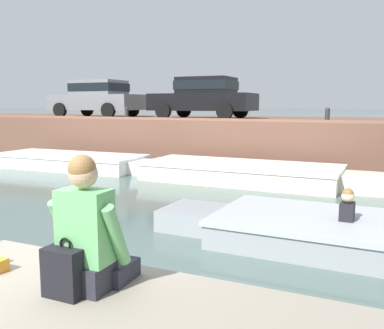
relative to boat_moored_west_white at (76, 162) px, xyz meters
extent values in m
plane|color=#4C605B|center=(6.50, -3.37, -0.24)|extent=(400.00, 400.00, 0.00)
cube|color=brown|center=(6.50, 4.73, 0.57)|extent=(60.00, 6.00, 1.62)
cube|color=brown|center=(6.50, 1.85, 1.42)|extent=(60.00, 0.24, 0.08)
cube|color=white|center=(-0.25, -0.01, -0.04)|extent=(5.20, 2.07, 0.41)
cube|color=white|center=(2.83, 0.09, -0.04)|extent=(1.06, 1.08, 0.41)
cube|color=white|center=(-0.25, -0.01, 0.20)|extent=(5.26, 2.14, 0.08)
cube|color=brown|center=(-0.64, -0.02, 0.10)|extent=(0.30, 1.72, 0.06)
cube|color=silver|center=(5.81, 0.01, -0.02)|extent=(5.45, 2.18, 0.44)
cube|color=silver|center=(9.08, -0.01, -0.02)|extent=(1.10, 1.19, 0.44)
cube|color=white|center=(5.81, 0.01, 0.24)|extent=(5.51, 2.24, 0.08)
cube|color=brown|center=(5.40, 0.02, 0.14)|extent=(0.25, 1.93, 0.06)
cube|color=#93999E|center=(6.58, -4.64, -0.06)|extent=(1.13, 1.13, 0.36)
cube|color=black|center=(9.07, -4.68, 0.24)|extent=(0.21, 0.32, 0.44)
sphere|color=beige|center=(9.07, -4.68, 0.56)|extent=(0.19, 0.19, 0.19)
sphere|color=olive|center=(9.07, -4.68, 0.60)|extent=(0.17, 0.17, 0.17)
cube|color=slate|center=(-1.91, 3.72, 2.00)|extent=(3.97, 1.84, 0.64)
cube|color=slate|center=(-1.75, 3.73, 2.62)|extent=(1.99, 1.60, 0.60)
cube|color=black|center=(-1.75, 3.73, 2.62)|extent=(2.07, 1.63, 0.33)
cylinder|color=black|center=(-3.12, 2.80, 1.68)|extent=(0.60, 0.19, 0.60)
cylinder|color=black|center=(-3.15, 4.61, 1.68)|extent=(0.60, 0.19, 0.60)
cylinder|color=black|center=(-0.67, 2.83, 1.68)|extent=(0.60, 0.19, 0.60)
cylinder|color=black|center=(-0.70, 4.65, 1.68)|extent=(0.60, 0.19, 0.60)
cube|color=black|center=(3.04, 3.72, 2.00)|extent=(3.95, 1.83, 0.64)
cube|color=black|center=(3.20, 3.73, 2.62)|extent=(1.99, 1.59, 0.60)
cube|color=black|center=(3.20, 3.73, 2.62)|extent=(2.07, 1.62, 0.33)
cylinder|color=black|center=(1.84, 2.80, 1.68)|extent=(0.60, 0.19, 0.60)
cylinder|color=black|center=(1.81, 4.61, 1.68)|extent=(0.60, 0.19, 0.60)
cylinder|color=black|center=(4.28, 2.84, 1.68)|extent=(0.60, 0.19, 0.60)
cylinder|color=black|center=(4.25, 4.65, 1.68)|extent=(0.60, 0.19, 0.60)
cylinder|color=#2D2B28|center=(0.76, 1.98, 1.56)|extent=(0.14, 0.14, 0.35)
sphere|color=#2D2B28|center=(0.76, 1.98, 1.75)|extent=(0.15, 0.15, 0.15)
cylinder|color=#2D2B28|center=(7.85, 1.98, 1.56)|extent=(0.14, 0.14, 0.35)
sphere|color=#2D2B28|center=(7.85, 1.98, 1.75)|extent=(0.15, 0.15, 0.15)
cube|color=#282833|center=(7.70, -9.03, 0.72)|extent=(0.35, 0.29, 0.20)
cube|color=#282833|center=(7.69, -8.81, 0.69)|extent=(0.45, 0.34, 0.14)
cube|color=#66B26B|center=(7.70, -9.03, 1.08)|extent=(0.37, 0.24, 0.52)
cylinder|color=#66B26B|center=(7.92, -8.97, 1.03)|extent=(0.10, 0.29, 0.47)
cylinder|color=#66B26B|center=(7.48, -8.98, 1.03)|extent=(0.10, 0.29, 0.47)
sphere|color=tan|center=(7.70, -9.03, 1.45)|extent=(0.20, 0.20, 0.20)
sphere|color=olive|center=(7.70, -9.04, 1.49)|extent=(0.19, 0.19, 0.19)
cube|color=black|center=(7.64, -9.15, 0.79)|extent=(0.28, 0.20, 0.34)
cube|color=black|center=(7.64, -9.04, 0.74)|extent=(0.22, 0.06, 0.18)
torus|color=black|center=(7.64, -9.15, 0.98)|extent=(0.10, 0.02, 0.10)
camera|label=1|loc=(9.59, -11.32, 1.92)|focal=40.00mm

